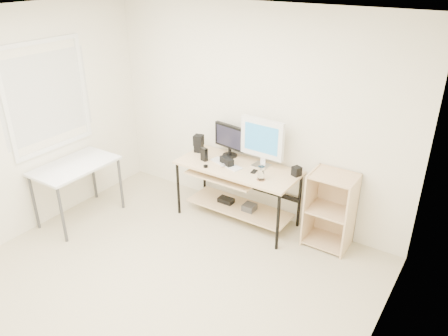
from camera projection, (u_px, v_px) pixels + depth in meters
room at (129, 170)px, 3.86m from camera, size 4.01×4.01×2.62m
desk at (236, 181)px, 5.36m from camera, size 1.50×0.65×0.75m
side_table at (75, 171)px, 5.33m from camera, size 0.60×1.00×0.75m
shelf_unit at (331, 209)px, 4.94m from camera, size 0.50×0.40×0.90m
black_monitor at (230, 139)px, 5.42m from camera, size 0.46×0.19×0.42m
white_imac at (262, 140)px, 5.11m from camera, size 0.56×0.18×0.60m
keyboard at (226, 164)px, 5.29m from camera, size 0.47×0.24×0.02m
mouse at (223, 165)px, 5.25m from camera, size 0.08×0.11×0.03m
center_speaker at (227, 161)px, 5.26m from camera, size 0.21×0.16×0.10m
speaker_left at (199, 143)px, 5.60m from camera, size 0.14×0.14×0.23m
speaker_right at (297, 171)px, 5.01m from camera, size 0.12×0.12×0.11m
audio_controller at (204, 154)px, 5.37m from camera, size 0.09×0.07×0.17m
volume_puck at (206, 166)px, 5.23m from camera, size 0.06×0.06×0.02m
smartphone at (254, 171)px, 5.12m from camera, size 0.07×0.11×0.01m
coaster at (261, 179)px, 4.93m from camera, size 0.13×0.13×0.01m
drinking_glass at (261, 173)px, 4.90m from camera, size 0.10×0.10×0.16m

